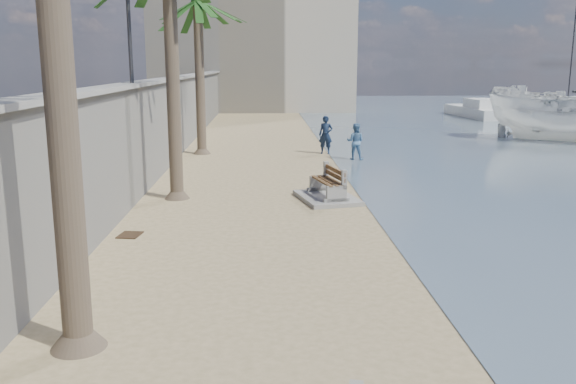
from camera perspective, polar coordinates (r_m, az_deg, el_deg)
name	(u,v)px	position (r m, az deg, el deg)	size (l,w,h in m)	color
seawall	(170,120)	(27.58, -10.97, 6.60)	(0.45, 70.00, 3.50)	gray
wall_cap	(169,79)	(27.48, -11.12, 10.34)	(0.80, 70.00, 0.12)	gray
end_building	(253,34)	(59.24, -3.29, 14.58)	(18.00, 12.00, 14.00)	#B7AA93
bench_far	(327,186)	(19.09, 3.71, 0.52)	(2.08, 2.64, 0.98)	gray
palm_back	(198,4)	(29.16, -8.45, 17.03)	(5.00, 5.00, 7.87)	brown
person_a	(326,132)	(29.00, 3.56, 5.62)	(0.75, 0.50, 2.07)	#131F34
person_b	(355,140)	(27.30, 6.32, 4.90)	(0.87, 0.67, 1.80)	teal
yacht_far	(477,113)	(51.91, 17.23, 7.11)	(8.52, 2.39, 1.50)	silver
sailboat_west	(567,108)	(60.49, 24.65, 7.16)	(6.75, 7.05, 11.49)	silver
debris_c	(130,235)	(15.70, -14.58, -3.91)	(0.64, 0.51, 0.03)	#382616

